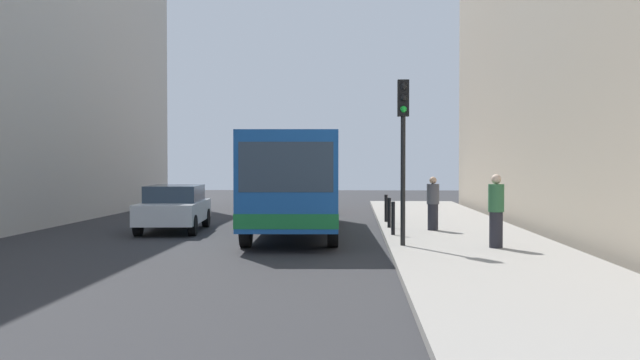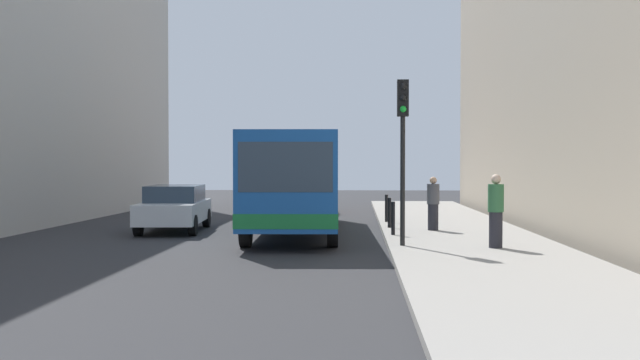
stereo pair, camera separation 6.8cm
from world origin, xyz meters
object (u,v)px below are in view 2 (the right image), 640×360
object	(u,v)px
car_beside_bus	(175,207)
bollard_far	(386,208)
pedestrian_near_signal	(496,211)
traffic_light	(403,130)
pedestrian_mid_sidewalk	(433,204)
bus	(296,178)
car_behind_bus	(309,195)
bollard_mid	(389,213)
bollard_near	(393,218)

from	to	relation	value
car_beside_bus	bollard_far	bearing A→B (deg)	-165.84
pedestrian_near_signal	bollard_far	bearing A→B (deg)	-179.78
traffic_light	pedestrian_mid_sidewalk	xyz separation A→B (m)	(1.19, 4.18, -2.04)
bus	bollard_far	bearing A→B (deg)	-141.30
car_behind_bus	bollard_mid	bearing A→B (deg)	104.42
traffic_light	bollard_far	bearing A→B (deg)	90.78
car_beside_bus	bollard_far	size ratio (longest dim) A/B	4.76
bus	bollard_near	xyz separation A→B (m)	(2.96, -2.07, -1.10)
car_beside_bus	pedestrian_mid_sidewalk	world-z (taller)	pedestrian_mid_sidewalk
bollard_near	bollard_mid	size ratio (longest dim) A/B	1.00
bollard_near	pedestrian_mid_sidewalk	world-z (taller)	pedestrian_mid_sidewalk
car_behind_bus	bollard_near	size ratio (longest dim) A/B	4.76
traffic_light	bollard_near	world-z (taller)	traffic_light
traffic_light	bollard_mid	world-z (taller)	traffic_light
bus	pedestrian_mid_sidewalk	world-z (taller)	bus
car_behind_bus	bollard_near	xyz separation A→B (m)	(3.22, -11.89, -0.16)
bus	car_beside_bus	world-z (taller)	bus
car_behind_bus	pedestrian_near_signal	distance (m)	15.93
car_beside_bus	bollard_mid	distance (m)	6.91
bus	pedestrian_mid_sidewalk	distance (m)	4.35
traffic_light	bollard_mid	distance (m)	5.53
pedestrian_near_signal	pedestrian_mid_sidewalk	distance (m)	4.67
bus	bollard_mid	size ratio (longest dim) A/B	11.70
traffic_light	bus	bearing A→B (deg)	122.79
bus	car_behind_bus	world-z (taller)	bus
bollard_mid	bollard_far	bearing A→B (deg)	90.00
car_beside_bus	traffic_light	bearing A→B (deg)	140.17
bollard_far	pedestrian_mid_sidewalk	bearing A→B (deg)	-67.58
car_beside_bus	pedestrian_mid_sidewalk	xyz separation A→B (m)	(8.20, -0.84, 0.18)
car_behind_bus	bollard_near	distance (m)	12.32
bollard_far	traffic_light	bearing A→B (deg)	-89.22
car_beside_bus	bollard_far	xyz separation A→B (m)	(6.91, 2.29, -0.16)
bus	traffic_light	size ratio (longest dim) A/B	2.71
traffic_light	bollard_mid	bearing A→B (deg)	91.15
traffic_light	bollard_near	xyz separation A→B (m)	(-0.10, 2.67, -2.38)
traffic_light	pedestrian_near_signal	size ratio (longest dim) A/B	2.31
pedestrian_mid_sidewalk	car_beside_bus	bearing A→B (deg)	-48.11
car_beside_bus	car_behind_bus	distance (m)	10.23
bus	bollard_far	world-z (taller)	bus
bollard_near	bus	bearing A→B (deg)	144.96
car_behind_bus	pedestrian_mid_sidewalk	size ratio (longest dim) A/B	2.77
traffic_light	pedestrian_mid_sidewalk	size ratio (longest dim) A/B	2.51
bus	traffic_light	bearing A→B (deg)	120.48
bollard_far	pedestrian_near_signal	distance (m)	8.04
bollard_near	bollard_far	world-z (taller)	same
pedestrian_mid_sidewalk	bollard_mid	bearing A→B (deg)	-74.33
car_beside_bus	pedestrian_near_signal	bearing A→B (deg)	145.45
bollard_near	bollard_far	size ratio (longest dim) A/B	1.00
bus	traffic_light	xyz separation A→B (m)	(3.06, -4.74, 1.28)
bus	traffic_light	distance (m)	5.79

